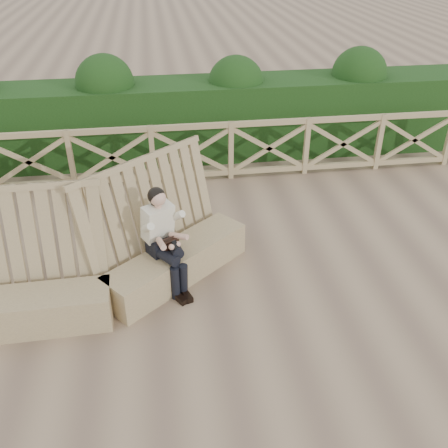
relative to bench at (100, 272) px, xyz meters
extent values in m
plane|color=brown|center=(1.45, -0.29, -0.40)|extent=(60.00, 60.00, 0.00)
cube|color=olive|center=(-0.93, -0.42, -0.17)|extent=(2.17, 0.55, 0.46)
cube|color=olive|center=(-0.94, -0.15, 0.41)|extent=(2.16, 0.50, 1.58)
cube|color=olive|center=(0.98, 0.28, -0.17)|extent=(1.99, 1.75, 0.46)
cube|color=olive|center=(0.81, 0.49, 0.41)|extent=(1.95, 1.71, 1.58)
cube|color=black|center=(0.79, 0.25, 0.17)|extent=(0.42, 0.39, 0.21)
cube|color=beige|center=(0.77, 0.29, 0.49)|extent=(0.47, 0.44, 0.50)
sphere|color=tan|center=(0.79, 0.25, 0.86)|extent=(0.28, 0.28, 0.20)
sphere|color=black|center=(0.78, 0.28, 0.87)|extent=(0.30, 0.30, 0.22)
cylinder|color=black|center=(0.83, 0.04, 0.15)|extent=(0.35, 0.45, 0.14)
cylinder|color=black|center=(0.95, 0.13, 0.21)|extent=(0.36, 0.45, 0.16)
cylinder|color=black|center=(0.93, -0.15, -0.17)|extent=(0.16, 0.16, 0.46)
cylinder|color=black|center=(1.04, -0.10, -0.17)|extent=(0.16, 0.16, 0.46)
cube|color=black|center=(0.98, -0.22, -0.36)|extent=(0.19, 0.24, 0.08)
cube|color=black|center=(1.07, -0.19, -0.36)|extent=(0.19, 0.24, 0.08)
cube|color=black|center=(0.90, 0.12, 0.26)|extent=(0.23, 0.21, 0.13)
cube|color=black|center=(0.97, -0.02, 0.32)|extent=(0.10, 0.11, 0.12)
cube|color=#967E57|center=(1.45, 3.21, 0.65)|extent=(10.10, 0.07, 0.10)
cube|color=#967E57|center=(1.45, 3.21, -0.28)|extent=(10.10, 0.07, 0.10)
cube|color=black|center=(1.45, 4.41, 0.35)|extent=(12.00, 1.20, 1.50)
camera|label=1|loc=(0.83, -5.19, 3.78)|focal=40.00mm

